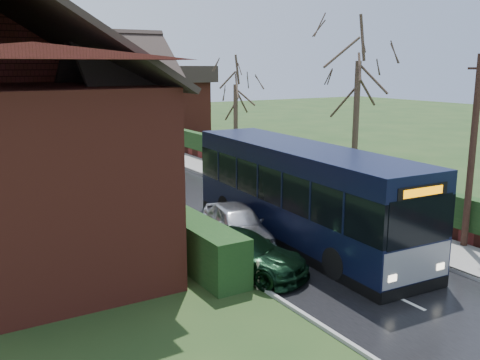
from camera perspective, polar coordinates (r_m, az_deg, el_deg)
ground at (r=20.38m, az=4.77°, el=-6.78°), size 140.00×140.00×0.00m
road at (r=28.75m, az=-6.96°, el=-1.16°), size 6.00×100.00×0.02m
pavement at (r=30.67m, az=0.30°, el=-0.11°), size 2.50×100.00×0.14m
kerb_right at (r=30.07m, az=-1.66°, el=-0.36°), size 0.12×100.00×0.14m
kerb_left at (r=27.68m, az=-12.72°, el=-1.81°), size 0.12×100.00×0.10m
front_hedge at (r=22.64m, az=-10.81°, el=-2.89°), size 1.20×16.00×1.60m
picket_fence at (r=22.99m, az=-9.02°, el=-3.50°), size 0.10×16.00×0.90m
right_wall_hedge at (r=31.30m, az=2.72°, el=1.90°), size 0.60×50.00×1.80m
brick_house at (r=20.64m, az=-23.70°, el=4.95°), size 9.30×14.60×10.30m
bus at (r=20.43m, az=6.46°, el=-1.49°), size 3.33×12.09×3.64m
car_silver at (r=20.16m, az=-0.34°, el=-4.71°), size 2.63×4.67×1.50m
car_green at (r=17.41m, az=0.00°, el=-7.71°), size 3.66×5.08×1.37m
car_distant at (r=60.64m, az=-19.01°, el=5.86°), size 1.50×3.66×1.18m
bus_stop_sign at (r=19.86m, az=17.51°, el=-2.84°), size 0.19×0.37×2.51m
telegraph_pole at (r=20.61m, az=23.53°, el=2.60°), size 0.24×0.90×6.99m
tree_right_near at (r=29.67m, az=12.58°, el=13.19°), size 4.50×4.50×9.73m
tree_right_far at (r=35.15m, az=-0.47°, el=10.75°), size 3.96×3.96×7.65m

